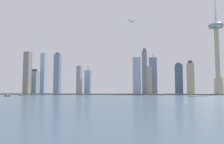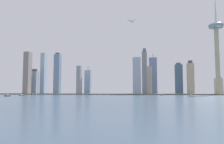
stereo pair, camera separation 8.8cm
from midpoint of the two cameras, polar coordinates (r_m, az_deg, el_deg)
The scene contains 23 objects.
ground_plane at distance 240.40m, azimuth -19.37°, elevation -7.21°, with size 6000.00×6000.00×0.00m, color #3D5368.
waterfront_pier at distance 747.95m, azimuth 3.29°, elevation -5.54°, with size 914.34×68.16×3.48m, color #646659.
observation_tower at distance 792.21m, azimuth 24.67°, elevation 7.17°, with size 46.68×46.68×328.84m.
skyscraper_0 at distance 923.83m, azimuth -18.83°, elevation -2.46°, with size 26.22×18.00×96.19m.
skyscraper_1 at distance 789.82m, azimuth 10.27°, elevation -1.00°, with size 26.24×21.41×138.24m.
skyscraper_2 at distance 837.25m, azimuth 8.16°, elevation -0.06°, with size 17.80×13.29×167.64m.
skyscraper_3 at distance 836.77m, azimuth 25.09°, elevation -3.23°, with size 22.88×27.00×59.38m.
skyscraper_4 at distance 827.22m, azimuth 16.33°, elevation -1.74°, with size 26.00×26.53×109.81m.
skyscraper_5 at distance 805.65m, azimuth 19.04°, elevation -1.52°, with size 21.52×27.42×113.58m.
skyscraper_6 at distance 955.31m, azimuth -16.71°, elevation -0.36°, with size 17.95×23.38×164.59m.
skyscraper_7 at distance 738.93m, azimuth 9.32°, elevation -2.13°, with size 14.85×13.40×90.23m.
skyscraper_9 at distance 896.29m, azimuth -20.37°, elevation -0.23°, with size 21.46×24.00×156.59m.
skyscraper_10 at distance 798.44m, azimuth -8.19°, elevation -2.04°, with size 15.09×17.32×98.81m.
skyscraper_11 at distance 831.46m, azimuth -6.03°, elevation -2.56°, with size 21.82×16.49×103.23m.
skyscraper_12 at distance 724.60m, azimuth 6.26°, elevation -1.01°, with size 24.46×16.60×118.12m.
skyscraper_13 at distance 859.28m, azimuth -13.48°, elevation -0.47°, with size 22.10×18.96×152.79m.
boat_0 at distance 776.68m, azimuth -19.19°, elevation -5.30°, with size 4.08×10.25×3.43m.
boat_2 at distance 629.31m, azimuth -21.67°, elevation -5.39°, with size 6.94×14.26×3.49m.
boat_3 at distance 576.67m, azimuth 19.07°, elevation -5.55°, with size 6.96×13.24×3.48m.
boat_4 at distance 554.98m, azimuth -24.66°, elevation -5.39°, with size 5.66×14.20×9.15m.
boat_5 at distance 631.72m, azimuth 12.33°, elevation -5.61°, with size 7.15×8.73×9.68m.
channel_buoy_1 at distance 651.16m, azimuth -13.46°, elevation -5.57°, with size 1.31×1.31×2.61m, color green.
airplane at distance 756.15m, azimuth 4.81°, elevation 12.59°, with size 32.81×34.00×8.87m.
Camera 2 is at (128.81, -202.69, 11.11)m, focal length 36.61 mm.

